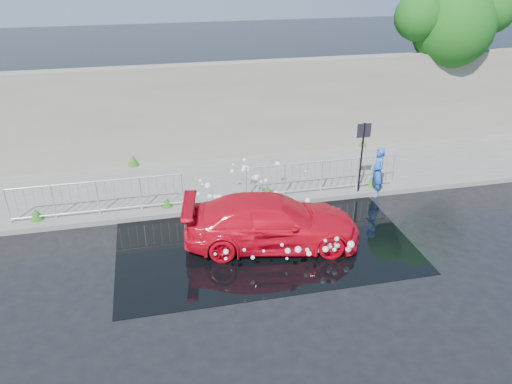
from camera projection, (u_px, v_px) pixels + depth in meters
ground at (253, 264)px, 12.94m from camera, size 90.00×90.00×0.00m
pavement at (223, 181)px, 17.28m from camera, size 30.00×4.00×0.15m
curb at (233, 207)px, 15.53m from camera, size 30.00×0.25×0.16m
retaining_wall at (212, 111)px, 18.39m from camera, size 30.00×0.60×3.50m
puddle at (263, 241)px, 13.91m from camera, size 8.00×5.00×0.01m
sign_post at (362, 146)px, 15.70m from camera, size 0.45×0.06×2.50m
tree at (454, 23)px, 19.17m from camera, size 4.89×3.18×6.19m
railing_left at (97, 196)px, 14.77m from camera, size 5.05×0.05×1.10m
railing_right at (322, 175)px, 16.13m from camera, size 5.05×0.05×1.10m
weeds at (213, 181)px, 16.69m from camera, size 12.17×3.93×0.39m
water_spray at (271, 210)px, 14.24m from camera, size 3.65×5.70×1.07m
red_car at (272, 222)px, 13.51m from camera, size 5.00×2.68×1.38m
person at (378, 172)px, 16.12m from camera, size 0.47×0.65×1.66m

